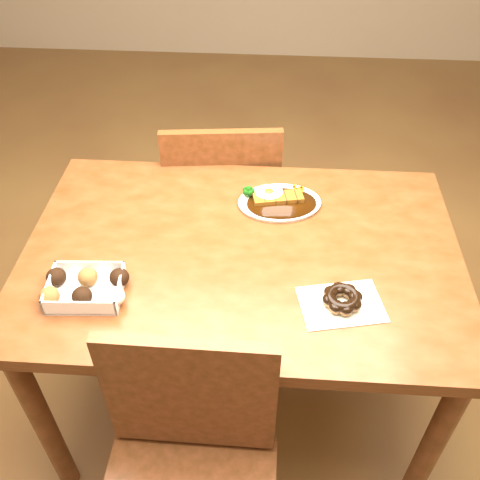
# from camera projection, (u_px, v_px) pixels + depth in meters

# --- Properties ---
(ground) EXTENTS (6.00, 6.00, 0.00)m
(ground) POSITION_uv_depth(u_px,v_px,m) (241.00, 396.00, 1.98)
(ground) COLOR brown
(ground) RESTS_ON ground
(table) EXTENTS (1.20, 0.80, 0.75)m
(table) POSITION_uv_depth(u_px,v_px,m) (242.00, 274.00, 1.54)
(table) COLOR #46260E
(table) RESTS_ON ground
(chair_far) EXTENTS (0.46, 0.46, 0.87)m
(chair_far) POSITION_uv_depth(u_px,v_px,m) (223.00, 203.00, 2.05)
(chair_far) COLOR #46260E
(chair_far) RESTS_ON ground
(katsu_curry_plate) EXTENTS (0.26, 0.20, 0.05)m
(katsu_curry_plate) POSITION_uv_depth(u_px,v_px,m) (278.00, 201.00, 1.61)
(katsu_curry_plate) COLOR white
(katsu_curry_plate) RESTS_ON table
(donut_box) EXTENTS (0.21, 0.15, 0.05)m
(donut_box) POSITION_uv_depth(u_px,v_px,m) (85.00, 287.00, 1.33)
(donut_box) COLOR white
(donut_box) RESTS_ON table
(pon_de_ring) EXTENTS (0.23, 0.18, 0.04)m
(pon_de_ring) POSITION_uv_depth(u_px,v_px,m) (342.00, 299.00, 1.31)
(pon_de_ring) COLOR silver
(pon_de_ring) RESTS_ON table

